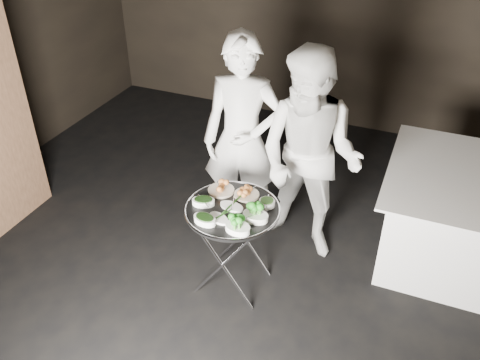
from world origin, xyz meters
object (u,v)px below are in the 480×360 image
at_px(tray_stand, 233,244).
at_px(dining_table, 468,219).
at_px(waiter_left, 242,141).
at_px(waiter_right, 309,159).
at_px(serving_tray, 232,210).

height_order(tray_stand, dining_table, dining_table).
relative_size(tray_stand, waiter_left, 0.41).
bearing_deg(waiter_left, waiter_right, -16.15).
bearing_deg(serving_tray, tray_stand, 180.00).
bearing_deg(serving_tray, dining_table, 32.20).
distance_m(tray_stand, dining_table, 2.03).
relative_size(tray_stand, serving_tray, 1.04).
distance_m(tray_stand, waiter_left, 0.92).
distance_m(tray_stand, serving_tray, 0.34).
xyz_separation_m(tray_stand, waiter_right, (0.39, 0.68, 0.50)).
height_order(serving_tray, waiter_left, waiter_left).
bearing_deg(dining_table, waiter_right, -163.28).
distance_m(serving_tray, waiter_right, 0.81).
distance_m(serving_tray, waiter_left, 0.78).
distance_m(tray_stand, waiter_right, 0.94).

